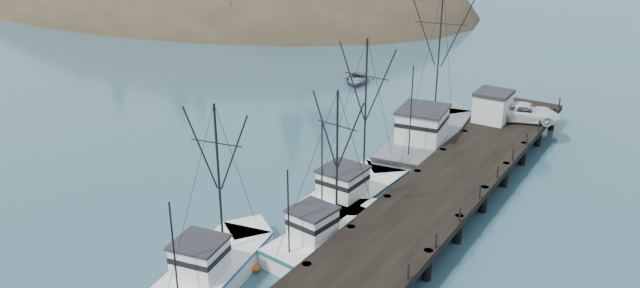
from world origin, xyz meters
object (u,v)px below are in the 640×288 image
object	(u,v)px
pier	(450,182)
trawler_near	(327,234)
pickup_truck	(526,112)
motorboat	(356,83)
trawler_mid	(216,265)
pier_shed	(493,106)
trawler_far	(355,191)
work_vessel	(428,136)

from	to	relation	value
pier	trawler_near	size ratio (longest dim) A/B	4.12
pickup_truck	motorboat	world-z (taller)	pickup_truck
trawler_mid	motorboat	bearing A→B (deg)	108.00
trawler_near	pier_shed	bearing A→B (deg)	83.01
pickup_truck	motorboat	xyz separation A→B (m)	(-22.38, 8.48, -2.83)
trawler_mid	motorboat	size ratio (longest dim) A/B	1.98
pier	motorboat	size ratio (longest dim) A/B	7.87
trawler_near	pier_shed	distance (m)	24.04
trawler_mid	motorboat	xyz separation A→B (m)	(-13.12, 40.39, -0.82)
trawler_far	pickup_truck	size ratio (longest dim) A/B	2.09
motorboat	pickup_truck	bearing A→B (deg)	-42.10
work_vessel	pickup_truck	distance (m)	9.44
trawler_near	pickup_truck	xyz separation A→B (m)	(5.55, 25.33, 2.01)
trawler_far	pickup_truck	world-z (taller)	trawler_far
pier	pickup_truck	xyz separation A→B (m)	(1.14, 15.41, 1.14)
trawler_near	work_vessel	bearing A→B (deg)	93.35
trawler_mid	pickup_truck	xyz separation A→B (m)	(9.26, 31.91, 2.01)
trawler_near	pier_shed	size ratio (longest dim) A/B	3.34
trawler_far	pier	bearing A→B (deg)	29.82
motorboat	work_vessel	bearing A→B (deg)	-64.96
pier	trawler_far	distance (m)	6.96
pier	work_vessel	distance (m)	10.49
trawler_mid	work_vessel	world-z (taller)	work_vessel
trawler_mid	pier_shed	size ratio (longest dim) A/B	3.46
trawler_mid	trawler_near	bearing A→B (deg)	60.61
pier	trawler_mid	world-z (taller)	trawler_mid
trawler_far	trawler_near	bearing A→B (deg)	-76.29
trawler_far	trawler_mid	bearing A→B (deg)	-99.23
trawler_mid	work_vessel	size ratio (longest dim) A/B	0.63
trawler_near	trawler_mid	size ratio (longest dim) A/B	0.96
trawler_mid	trawler_far	distance (m)	13.24
trawler_near	pier	bearing A→B (deg)	66.04
pier_shed	motorboat	xyz separation A→B (m)	(-19.74, 10.09, -3.42)
pickup_truck	pier	bearing A→B (deg)	155.43
trawler_mid	pier_shed	bearing A→B (deg)	77.69
pickup_truck	pier_shed	bearing A→B (deg)	101.03
pier	trawler_far	xyz separation A→B (m)	(-5.99, -3.43, -0.87)
trawler_mid	pickup_truck	distance (m)	33.29
pier	trawler_mid	size ratio (longest dim) A/B	3.97
trawler_mid	motorboat	distance (m)	42.47
work_vessel	pier_shed	xyz separation A→B (m)	(4.01, 4.89, 2.19)
work_vessel	pickup_truck	size ratio (longest dim) A/B	2.96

